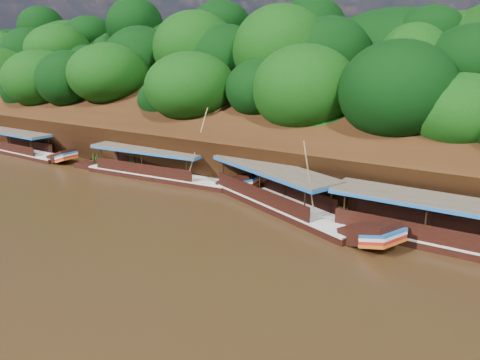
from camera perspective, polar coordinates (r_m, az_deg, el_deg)
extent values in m
plane|color=black|center=(26.45, -4.15, -7.62)|extent=(160.00, 160.00, 0.00)
cube|color=black|center=(38.93, 9.84, 5.33)|extent=(120.00, 16.12, 13.64)
cube|color=black|center=(48.85, 14.18, 3.06)|extent=(120.00, 24.00, 12.00)
ellipsoid|color=#083409|center=(60.99, -24.34, 7.71)|extent=(16.00, 8.00, 6.00)
ellipsoid|color=#083409|center=(60.79, -15.31, 14.04)|extent=(20.00, 10.00, 8.00)
ellipsoid|color=#083409|center=(40.68, 1.43, 6.03)|extent=(18.00, 8.00, 6.40)
ellipsoid|color=#083409|center=(44.85, 13.75, 13.85)|extent=(24.00, 11.00, 8.40)
cube|color=black|center=(28.20, 23.52, -7.45)|extent=(13.84, 2.54, 0.97)
cube|color=silver|center=(28.03, 23.62, -6.58)|extent=(13.84, 2.61, 0.11)
cube|color=brown|center=(27.45, 22.36, -2.15)|extent=(10.85, 2.86, 0.13)
cube|color=#1A5DAD|center=(27.49, 22.33, -2.40)|extent=(10.85, 2.86, 0.19)
cube|color=black|center=(31.67, 4.91, -3.55)|extent=(13.33, 7.42, 1.01)
cube|color=silver|center=(31.51, 4.93, -2.73)|extent=(13.36, 7.48, 0.11)
cube|color=black|center=(26.48, 15.57, -6.34)|extent=(3.65, 2.92, 1.89)
cube|color=#1A5DAD|center=(25.89, 17.05, -6.19)|extent=(2.26, 2.40, 0.69)
cube|color=red|center=(26.03, 16.99, -6.96)|extent=(2.26, 2.40, 0.69)
cube|color=brown|center=(31.49, 4.05, 1.48)|extent=(10.79, 6.64, 0.13)
cube|color=#1A5DAD|center=(31.52, 4.04, 1.25)|extent=(10.79, 6.64, 0.20)
cylinder|color=tan|center=(27.95, 8.42, 0.17)|extent=(0.23, 1.73, 4.82)
cube|color=black|center=(39.38, -9.90, 0.22)|extent=(13.47, 3.28, 0.91)
cube|color=silver|center=(39.26, -9.93, 0.83)|extent=(13.47, 3.35, 0.10)
cube|color=black|center=(35.26, -0.20, -0.22)|extent=(3.26, 1.91, 1.79)
cube|color=#1A5DAD|center=(34.81, 1.01, 0.08)|extent=(1.77, 1.86, 0.67)
cube|color=red|center=(34.91, 1.01, -0.46)|extent=(1.77, 1.86, 0.67)
cube|color=brown|center=(39.30, -11.04, 3.79)|extent=(10.61, 3.38, 0.12)
cube|color=#1A5DAD|center=(39.32, -11.03, 3.61)|extent=(10.61, 3.38, 0.18)
cylinder|color=tan|center=(36.15, -5.22, 4.41)|extent=(1.37, 1.15, 5.54)
cube|color=black|center=(51.84, -24.81, 2.79)|extent=(11.01, 2.40, 0.85)
cube|color=silver|center=(51.76, -24.86, 3.23)|extent=(11.01, 2.46, 0.09)
cube|color=black|center=(46.63, -20.90, 2.71)|extent=(2.65, 1.63, 1.57)
cube|color=#1A5DAD|center=(46.03, -20.43, 2.95)|extent=(1.40, 1.66, 0.57)
cube|color=red|center=(46.09, -20.39, 2.56)|extent=(1.40, 1.66, 0.57)
cube|color=brown|center=(52.00, -25.50, 5.31)|extent=(8.64, 2.64, 0.11)
cube|color=#1A5DAD|center=(52.02, -25.49, 5.19)|extent=(8.64, 2.64, 0.17)
cone|color=#195D17|center=(51.39, -22.59, 4.06)|extent=(1.50, 1.50, 1.95)
cone|color=#195D17|center=(46.04, -17.14, 3.19)|extent=(1.50, 1.50, 1.79)
cone|color=#195D17|center=(41.77, -12.30, 2.19)|extent=(1.50, 1.50, 1.68)
cone|color=#195D17|center=(36.81, -2.51, 0.38)|extent=(1.50, 1.50, 1.31)
cone|color=#195D17|center=(32.66, 7.98, -1.28)|extent=(1.50, 1.50, 1.90)
cone|color=#195D17|center=(31.67, 15.27, -2.28)|extent=(1.50, 1.50, 1.88)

